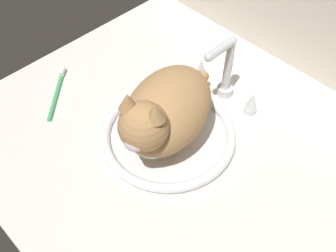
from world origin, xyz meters
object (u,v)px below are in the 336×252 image
(cat, at_px, (164,113))
(toothbrush, at_px, (57,92))
(faucet, at_px, (225,75))
(sink_basin, at_px, (168,134))

(cat, distance_m, toothbrush, 0.33)
(toothbrush, bearing_deg, cat, 15.66)
(faucet, relative_size, toothbrush, 1.44)
(faucet, xyz_separation_m, cat, (0.01, -0.21, 0.03))
(sink_basin, xyz_separation_m, cat, (0.01, -0.02, 0.09))
(sink_basin, bearing_deg, toothbrush, -160.91)
(sink_basin, relative_size, cat, 0.92)
(cat, bearing_deg, toothbrush, -164.34)
(cat, bearing_deg, sink_basin, 107.81)
(sink_basin, relative_size, toothbrush, 2.29)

